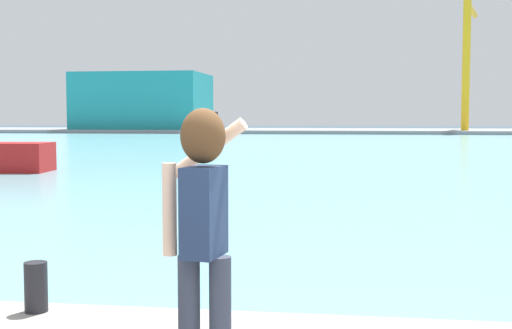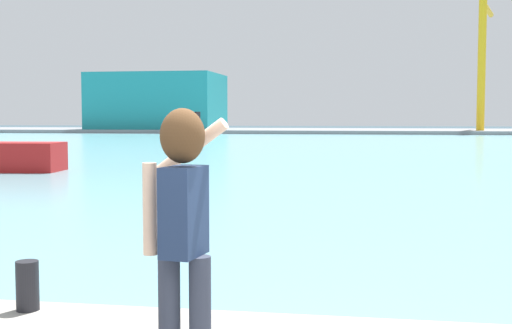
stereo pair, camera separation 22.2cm
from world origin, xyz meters
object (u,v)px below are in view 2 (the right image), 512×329
harbor_bollard (27,286)px  warehouse_left (158,102)px  person_photographer (183,217)px  port_crane (483,50)px

harbor_bollard → warehouse_left: size_ratio=0.02×
person_photographer → harbor_bollard: size_ratio=4.01×
harbor_bollard → port_crane: (16.99, 85.88, 10.01)m
harbor_bollard → warehouse_left: (-27.51, 89.14, 3.67)m
warehouse_left → port_crane: bearing=-4.2°
harbor_bollard → port_crane: port_crane is taller
warehouse_left → port_crane: port_crane is taller
person_photographer → harbor_bollard: bearing=61.5°
harbor_bollard → warehouse_left: 93.36m
warehouse_left → port_crane: 45.07m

